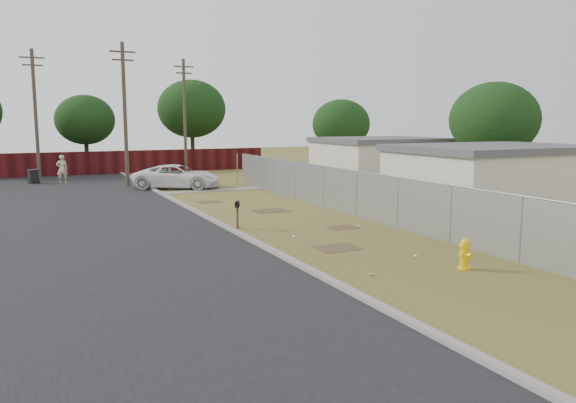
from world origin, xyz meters
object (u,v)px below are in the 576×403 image
pickup_truck (178,177)px  fire_hydrant (465,254)px  pedestrian (62,169)px  mailbox (237,207)px  trash_bin (33,176)px

pickup_truck → fire_hydrant: bearing=-144.1°
fire_hydrant → pickup_truck: 22.43m
fire_hydrant → pedestrian: bearing=107.3°
mailbox → trash_bin: (-6.83, 20.63, -0.39)m
pedestrian → pickup_truck: bearing=140.2°
mailbox → pickup_truck: 13.90m
pickup_truck → trash_bin: 10.52m
mailbox → pickup_truck: size_ratio=0.21×
pedestrian → trash_bin: (-1.77, 0.81, -0.48)m
mailbox → pickup_truck: bearing=85.0°
fire_hydrant → pedestrian: size_ratio=0.48×
pickup_truck → pedestrian: bearing=75.8°
fire_hydrant → mailbox: size_ratio=0.84×
mailbox → trash_bin: bearing=108.3°
mailbox → pedestrian: 20.46m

